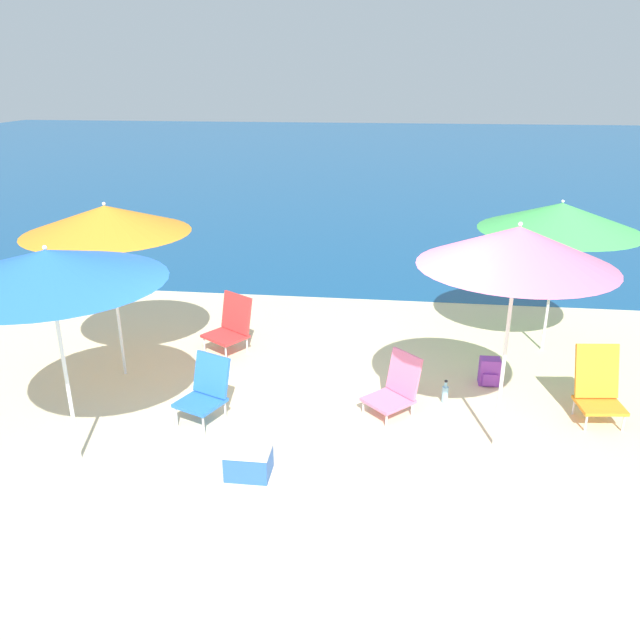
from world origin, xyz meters
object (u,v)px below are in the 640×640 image
(backpack_purple, at_px, (489,372))
(water_bottle, at_px, (445,394))
(beach_chair_orange, at_px, (598,386))
(beach_chair_pink, at_px, (396,387))
(cooler_box, at_px, (249,459))
(beach_umbrella_orange, at_px, (106,220))
(beach_chair_blue, at_px, (206,389))
(beach_umbrella_pink, at_px, (518,247))
(beach_umbrella_blue, at_px, (48,266))
(beach_chair_red, at_px, (231,324))
(beach_umbrella_green, at_px, (561,217))

(backpack_purple, xyz_separation_m, water_bottle, (-0.56, -0.53, -0.05))
(beach_chair_orange, bearing_deg, beach_chair_pink, 177.31)
(beach_chair_orange, bearing_deg, cooler_box, -163.39)
(beach_chair_pink, xyz_separation_m, cooler_box, (-1.35, -1.36, -0.14))
(beach_umbrella_orange, bearing_deg, backpack_purple, 3.52)
(beach_umbrella_orange, xyz_separation_m, beach_chair_orange, (5.56, -0.39, -1.58))
(beach_chair_blue, height_order, water_bottle, beach_chair_blue)
(beach_umbrella_pink, distance_m, beach_umbrella_blue, 4.16)
(beach_chair_orange, distance_m, backpack_purple, 1.26)
(beach_umbrella_blue, height_order, beach_chair_red, beach_umbrella_blue)
(beach_umbrella_green, bearing_deg, beach_umbrella_blue, -147.21)
(beach_chair_blue, bearing_deg, beach_umbrella_green, 53.79)
(beach_chair_pink, distance_m, water_bottle, 0.66)
(beach_umbrella_green, height_order, cooler_box, beach_umbrella_green)
(beach_umbrella_green, xyz_separation_m, beach_umbrella_pink, (-0.97, -2.50, 0.24))
(beach_chair_pink, relative_size, cooler_box, 1.60)
(beach_umbrella_green, distance_m, cooler_box, 4.98)
(beach_chair_orange, height_order, backpack_purple, beach_chair_orange)
(beach_chair_orange, bearing_deg, beach_chair_red, 157.79)
(cooler_box, bearing_deg, beach_chair_orange, 23.08)
(beach_chair_red, bearing_deg, beach_chair_blue, -50.00)
(beach_umbrella_blue, distance_m, cooler_box, 2.49)
(beach_chair_orange, bearing_deg, beach_umbrella_blue, -170.93)
(beach_umbrella_blue, bearing_deg, beach_chair_pink, 23.16)
(beach_chair_red, bearing_deg, beach_umbrella_green, 41.54)
(water_bottle, bearing_deg, beach_chair_orange, -4.65)
(beach_chair_blue, xyz_separation_m, backpack_purple, (3.16, 1.23, -0.20))
(backpack_purple, height_order, cooler_box, backpack_purple)
(beach_umbrella_blue, xyz_separation_m, backpack_purple, (4.19, 2.12, -1.81))
(beach_umbrella_green, relative_size, backpack_purple, 6.14)
(beach_chair_red, bearing_deg, backpack_purple, 24.23)
(beach_umbrella_green, bearing_deg, beach_chair_pink, -135.61)
(beach_chair_orange, relative_size, cooler_box, 1.91)
(beach_umbrella_orange, xyz_separation_m, beach_umbrella_green, (5.38, 1.41, -0.13))
(cooler_box, bearing_deg, beach_chair_pink, 45.08)
(beach_umbrella_pink, relative_size, beach_chair_pink, 3.40)
(beach_umbrella_pink, bearing_deg, beach_umbrella_orange, 166.16)
(beach_umbrella_orange, distance_m, beach_umbrella_green, 5.56)
(beach_chair_blue, bearing_deg, beach_chair_pink, 35.00)
(beach_umbrella_green, distance_m, beach_chair_pink, 3.17)
(beach_chair_red, height_order, cooler_box, beach_chair_red)
(beach_umbrella_pink, bearing_deg, beach_chair_red, 149.12)
(beach_chair_pink, bearing_deg, beach_chair_orange, 48.68)
(beach_umbrella_blue, bearing_deg, beach_chair_red, 72.61)
(beach_umbrella_orange, height_order, beach_chair_orange, beach_umbrella_orange)
(beach_chair_orange, xyz_separation_m, backpack_purple, (-1.05, 0.66, -0.22))
(beach_umbrella_green, distance_m, beach_chair_blue, 4.89)
(beach_umbrella_orange, distance_m, beach_umbrella_pink, 4.54)
(backpack_purple, bearing_deg, beach_umbrella_pink, -94.52)
(beach_chair_pink, height_order, cooler_box, beach_chair_pink)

